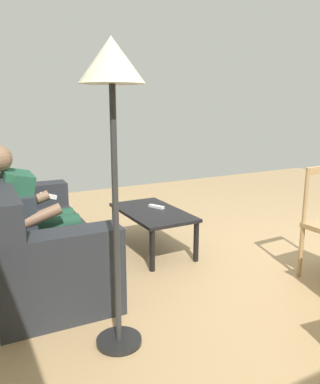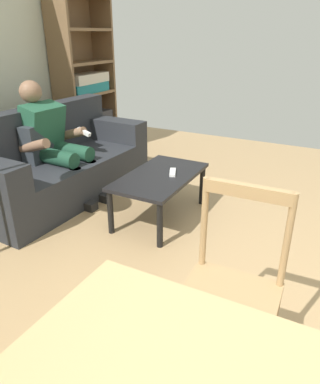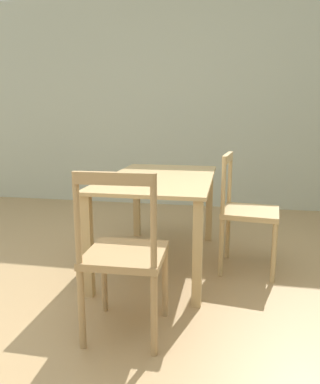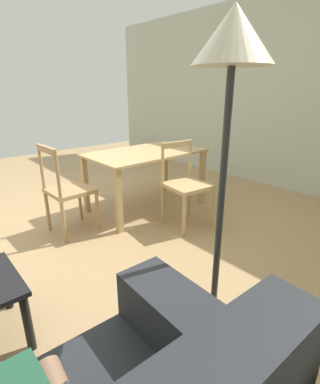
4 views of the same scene
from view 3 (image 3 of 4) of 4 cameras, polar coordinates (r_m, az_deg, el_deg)
name	(u,v)px [view 3 (image 3 of 4)]	position (r m, az deg, el deg)	size (l,w,h in m)	color
ground_plane	(115,337)	(2.18, -7.11, -21.53)	(8.30, 8.30, 0.00)	tan
wall_side	(186,104)	(4.91, 4.07, 13.65)	(0.12, 6.30, 2.71)	beige
dining_table	(160,190)	(2.91, 0.00, 0.38)	(1.40, 0.82, 0.73)	tan
dining_chair_near_wall	(247,212)	(2.90, 13.40, -3.09)	(0.47, 0.47, 0.91)	tan
dining_chair_facing_couch	(124,256)	(1.99, -5.63, -9.88)	(0.43, 0.43, 0.94)	tan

